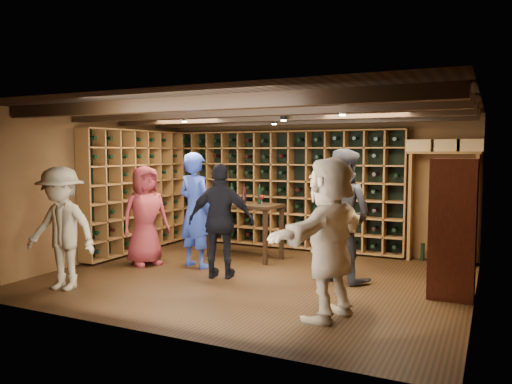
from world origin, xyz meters
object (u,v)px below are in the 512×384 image
at_px(guest_khaki, 61,228).
at_px(guest_beige, 329,238).
at_px(display_cabinet, 452,231).
at_px(man_grey_suit, 342,215).
at_px(tasting_table, 245,210).
at_px(guest_red_floral, 145,216).
at_px(guest_woman_black, 221,221).
at_px(man_blue_shirt, 196,210).

height_order(guest_khaki, guest_beige, guest_beige).
distance_m(display_cabinet, guest_khaki, 5.15).
bearing_deg(man_grey_suit, guest_beige, 120.61).
relative_size(guest_beige, tasting_table, 1.34).
bearing_deg(tasting_table, guest_beige, -39.14).
height_order(display_cabinet, tasting_table, display_cabinet).
xyz_separation_m(man_grey_suit, guest_beige, (0.34, -1.69, -0.04)).
bearing_deg(guest_red_floral, tasting_table, -19.08).
relative_size(man_grey_suit, guest_beige, 1.05).
height_order(guest_woman_black, tasting_table, guest_woman_black).
bearing_deg(guest_woman_black, display_cabinet, 171.95).
bearing_deg(guest_woman_black, guest_beige, 136.92).
distance_m(man_blue_shirt, guest_red_floral, 0.87).
distance_m(man_blue_shirt, guest_khaki, 2.12).
xyz_separation_m(man_grey_suit, guest_khaki, (-3.28, -2.12, -0.12)).
bearing_deg(man_grey_suit, man_blue_shirt, 24.27).
height_order(guest_red_floral, tasting_table, guest_red_floral).
xyz_separation_m(man_grey_suit, guest_woman_black, (-1.64, -0.64, -0.11)).
bearing_deg(man_blue_shirt, guest_khaki, 76.86).
distance_m(man_blue_shirt, guest_woman_black, 0.84).
relative_size(guest_khaki, tasting_table, 1.23).
xyz_separation_m(guest_red_floral, guest_khaki, (-0.09, -1.68, 0.01)).
bearing_deg(guest_red_floral, man_grey_suit, -54.60).
bearing_deg(display_cabinet, man_blue_shirt, 179.50).
distance_m(guest_red_floral, guest_woman_black, 1.56).
relative_size(guest_red_floral, guest_beige, 0.90).
bearing_deg(guest_beige, man_grey_suit, -153.98).
height_order(display_cabinet, guest_khaki, display_cabinet).
bearing_deg(tasting_table, guest_khaki, -107.66).
bearing_deg(man_grey_suit, guest_red_floral, 27.01).
xyz_separation_m(man_blue_shirt, tasting_table, (0.41, 0.94, -0.08)).
distance_m(man_grey_suit, guest_woman_black, 1.76).
xyz_separation_m(guest_red_floral, guest_beige, (3.53, -1.25, 0.09)).
relative_size(display_cabinet, man_grey_suit, 0.92).
distance_m(man_grey_suit, guest_khaki, 3.91).
bearing_deg(guest_red_floral, man_blue_shirt, -47.01).
height_order(man_grey_suit, guest_khaki, man_grey_suit).
bearing_deg(guest_woman_black, man_grey_suit, -173.94).
height_order(man_grey_suit, guest_woman_black, man_grey_suit).
xyz_separation_m(guest_woman_black, tasting_table, (-0.31, 1.37, -0.00)).
bearing_deg(guest_khaki, man_grey_suit, 26.64).
bearing_deg(guest_khaki, guest_red_floral, 80.65).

